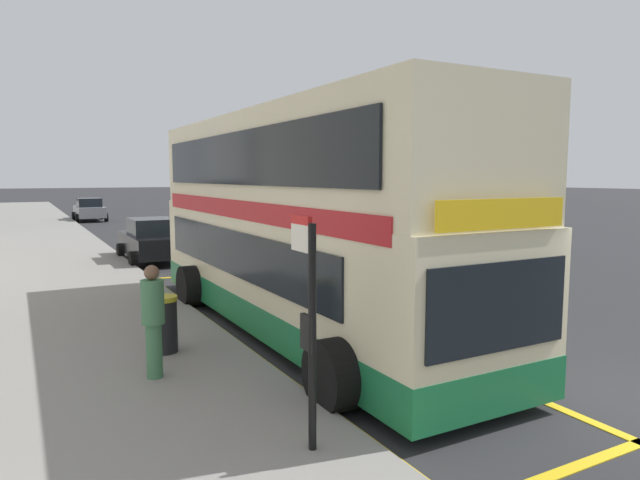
# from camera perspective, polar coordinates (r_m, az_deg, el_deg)

# --- Properties ---
(ground_plane) EXTENTS (260.00, 260.00, 0.00)m
(ground_plane) POSITION_cam_1_polar(r_m,az_deg,el_deg) (36.88, -16.75, 1.32)
(ground_plane) COLOR #28282B
(pavement_near) EXTENTS (6.00, 76.00, 0.14)m
(pavement_near) POSITION_cam_1_polar(r_m,az_deg,el_deg) (36.11, -27.68, 0.85)
(pavement_near) COLOR gray
(pavement_near) RESTS_ON ground
(double_decker_bus) EXTENTS (3.28, 11.02, 4.40)m
(double_decker_bus) POSITION_cam_1_polar(r_m,az_deg,el_deg) (11.46, -2.38, 1.02)
(double_decker_bus) COLOR beige
(double_decker_bus) RESTS_ON ground
(bus_bay_markings) EXTENTS (2.97, 13.84, 0.01)m
(bus_bay_markings) POSITION_cam_1_polar(r_m,az_deg,el_deg) (12.11, -3.30, -8.59)
(bus_bay_markings) COLOR gold
(bus_bay_markings) RESTS_ON ground
(bus_stop_sign) EXTENTS (0.09, 0.51, 2.59)m
(bus_stop_sign) POSITION_cam_1_polar(r_m,az_deg,el_deg) (6.18, -1.14, -7.37)
(bus_stop_sign) COLOR black
(bus_stop_sign) RESTS_ON pavement_near
(parked_car_grey_across) EXTENTS (2.09, 4.20, 1.62)m
(parked_car_grey_across) POSITION_cam_1_polar(r_m,az_deg,el_deg) (43.01, -22.43, 2.87)
(parked_car_grey_across) COLOR slate
(parked_car_grey_across) RESTS_ON ground
(parked_car_grey_ahead) EXTENTS (2.09, 4.20, 1.62)m
(parked_car_grey_ahead) POSITION_cam_1_polar(r_m,az_deg,el_deg) (23.61, -1.90, 0.77)
(parked_car_grey_ahead) COLOR slate
(parked_car_grey_ahead) RESTS_ON ground
(parked_car_black_distant) EXTENTS (2.09, 4.20, 1.62)m
(parked_car_black_distant) POSITION_cam_1_polar(r_m,az_deg,el_deg) (21.64, -16.71, -0.03)
(parked_car_black_distant) COLOR black
(parked_car_black_distant) RESTS_ON ground
(pedestrian_waiting_near_sign) EXTENTS (0.34, 0.34, 1.72)m
(pedestrian_waiting_near_sign) POSITION_cam_1_polar(r_m,az_deg,el_deg) (8.79, -16.63, -7.50)
(pedestrian_waiting_near_sign) COLOR #3F724C
(pedestrian_waiting_near_sign) RESTS_ON pavement_near
(litter_bin) EXTENTS (0.47, 0.47, 0.98)m
(litter_bin) POSITION_cam_1_polar(r_m,az_deg,el_deg) (10.09, -15.59, -8.24)
(litter_bin) COLOR black
(litter_bin) RESTS_ON pavement_near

